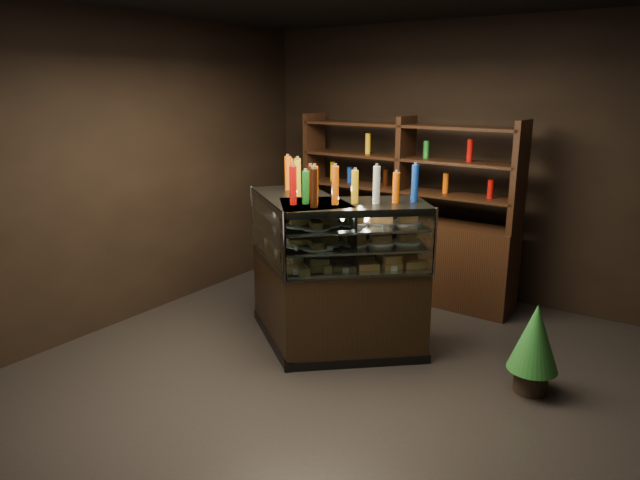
# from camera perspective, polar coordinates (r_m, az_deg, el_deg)

# --- Properties ---
(ground) EXTENTS (5.00, 5.00, 0.00)m
(ground) POSITION_cam_1_polar(r_m,az_deg,el_deg) (4.80, 2.69, -13.53)
(ground) COLOR black
(ground) RESTS_ON ground
(room_shell) EXTENTS (5.02, 5.02, 3.01)m
(room_shell) POSITION_cam_1_polar(r_m,az_deg,el_deg) (4.24, 3.02, 10.22)
(room_shell) COLOR black
(room_shell) RESTS_ON ground
(display_case) EXTENTS (1.93, 1.30, 1.37)m
(display_case) POSITION_cam_1_polar(r_m,az_deg,el_deg) (5.16, 0.57, -5.78)
(display_case) COLOR black
(display_case) RESTS_ON ground
(food_display) EXTENTS (1.58, 0.88, 0.43)m
(food_display) POSITION_cam_1_polar(r_m,az_deg,el_deg) (4.98, 0.57, 0.51)
(food_display) COLOR #C89348
(food_display) RESTS_ON display_case
(bottles_top) EXTENTS (1.41, 0.74, 0.30)m
(bottles_top) POSITION_cam_1_polar(r_m,az_deg,el_deg) (4.89, 0.62, 5.72)
(bottles_top) COLOR #B20C0A
(bottles_top) RESTS_ON display_case
(potted_conifer) EXTENTS (0.38, 0.38, 0.82)m
(potted_conifer) POSITION_cam_1_polar(r_m,az_deg,el_deg) (4.68, 20.71, -8.96)
(potted_conifer) COLOR black
(potted_conifer) RESTS_ON ground
(back_shelving) EXTENTS (2.55, 0.51, 2.00)m
(back_shelving) POSITION_cam_1_polar(r_m,az_deg,el_deg) (6.50, 8.23, -0.20)
(back_shelving) COLOR black
(back_shelving) RESTS_ON ground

